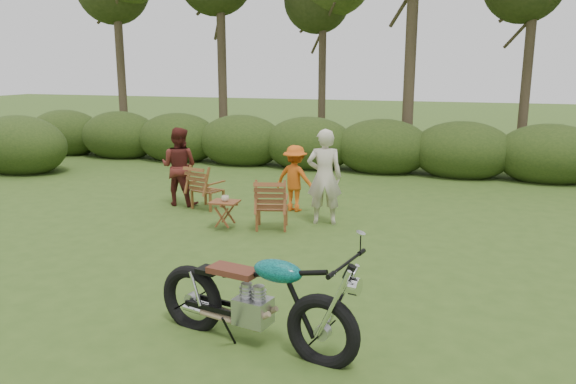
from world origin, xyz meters
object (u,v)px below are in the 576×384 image
(motorcycle, at_px, (254,343))
(adult_a, at_px, (324,223))
(adult_b, at_px, (181,204))
(child, at_px, (295,211))
(lawn_chair_left, at_px, (208,208))
(lawn_chair_right, at_px, (272,228))
(side_table, at_px, (225,215))
(cup, at_px, (225,198))

(motorcycle, xyz_separation_m, adult_a, (-0.44, 4.48, 0.00))
(adult_b, bearing_deg, adult_a, 170.52)
(child, bearing_deg, lawn_chair_left, 23.85)
(lawn_chair_right, distance_m, lawn_chair_left, 1.90)
(side_table, bearing_deg, child, 64.09)
(lawn_chair_right, xyz_separation_m, adult_b, (-2.31, 1.02, 0.00))
(side_table, distance_m, adult_b, 2.06)
(lawn_chair_right, distance_m, side_table, 0.83)
(side_table, xyz_separation_m, adult_a, (1.51, 0.87, -0.24))
(lawn_chair_left, relative_size, child, 0.68)
(lawn_chair_left, bearing_deg, side_table, 142.05)
(lawn_chair_left, xyz_separation_m, adult_b, (-0.66, 0.10, 0.00))
(lawn_chair_right, relative_size, child, 0.69)
(lawn_chair_left, height_order, child, child)
(cup, height_order, child, child)
(side_table, distance_m, cup, 0.29)
(side_table, height_order, adult_a, adult_a)
(child, bearing_deg, motorcycle, 114.94)
(motorcycle, distance_m, adult_a, 4.51)
(adult_b, bearing_deg, child, -175.22)
(adult_b, relative_size, child, 1.23)
(cup, xyz_separation_m, adult_a, (1.50, 0.87, -0.54))
(side_table, bearing_deg, motorcycle, -61.64)
(lawn_chair_right, distance_m, adult_b, 2.53)
(adult_b, bearing_deg, lawn_chair_left, 170.17)
(child, bearing_deg, side_table, 76.04)
(side_table, bearing_deg, adult_a, 30.02)
(motorcycle, height_order, side_table, motorcycle)
(motorcycle, bearing_deg, side_table, 129.37)
(lawn_chair_right, xyz_separation_m, cup, (-0.73, -0.28, 0.54))
(cup, relative_size, adult_b, 0.08)
(lawn_chair_right, bearing_deg, child, -105.77)
(lawn_chair_left, bearing_deg, motorcycle, 135.59)
(lawn_chair_right, distance_m, child, 1.27)
(motorcycle, xyz_separation_m, lawn_chair_left, (-2.87, 4.82, 0.00))
(motorcycle, relative_size, adult_a, 1.28)
(adult_a, distance_m, child, 1.02)
(motorcycle, bearing_deg, adult_a, 106.65)
(side_table, height_order, child, child)
(adult_a, bearing_deg, motorcycle, 80.86)
(side_table, distance_m, adult_a, 1.76)
(lawn_chair_right, height_order, adult_b, adult_b)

